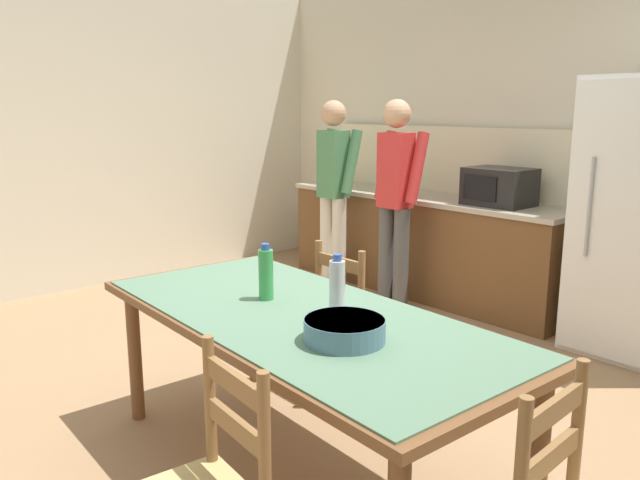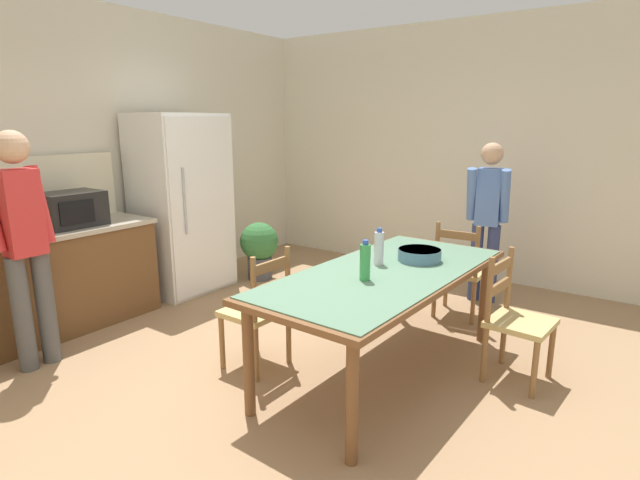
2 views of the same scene
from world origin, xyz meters
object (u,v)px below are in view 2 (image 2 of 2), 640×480
(refrigerator, at_px, (182,204))
(bottle_near_centre, at_px, (365,262))
(serving_bowl, at_px, (419,254))
(chair_side_near_right, at_px, (516,320))
(chair_head_end, at_px, (459,271))
(potted_plant, at_px, (259,247))
(microwave, at_px, (71,209))
(dining_table, at_px, (385,281))
(person_by_table, at_px, (487,215))
(bottle_off_centre, at_px, (379,248))
(chair_side_far_left, at_px, (259,311))
(person_at_counter, at_px, (24,239))

(refrigerator, bearing_deg, bottle_near_centre, -104.90)
(bottle_near_centre, height_order, serving_bowl, bottle_near_centre)
(refrigerator, distance_m, chair_side_near_right, 3.49)
(chair_head_end, height_order, potted_plant, chair_head_end)
(refrigerator, relative_size, serving_bowl, 5.86)
(microwave, height_order, dining_table, microwave)
(refrigerator, bearing_deg, dining_table, -99.34)
(person_by_table, bearing_deg, bottle_off_centre, -16.15)
(chair_side_far_left, distance_m, person_at_counter, 1.75)
(refrigerator, height_order, dining_table, refrigerator)
(microwave, relative_size, bottle_near_centre, 1.85)
(dining_table, height_order, bottle_off_centre, bottle_off_centre)
(bottle_off_centre, relative_size, person_by_table, 0.17)
(dining_table, xyz_separation_m, bottle_off_centre, (0.11, 0.12, 0.20))
(bottle_near_centre, height_order, chair_side_far_left, bottle_near_centre)
(chair_side_far_left, relative_size, person_at_counter, 0.52)
(person_by_table, height_order, potted_plant, person_by_table)
(bottle_near_centre, distance_m, person_by_table, 2.19)
(serving_bowl, height_order, chair_side_far_left, chair_side_far_left)
(dining_table, xyz_separation_m, person_at_counter, (-1.39, 2.17, 0.27))
(bottle_near_centre, bearing_deg, potted_plant, 57.37)
(chair_side_near_right, bearing_deg, microwave, 114.10)
(microwave, bearing_deg, chair_head_end, -52.32)
(bottle_off_centre, relative_size, chair_side_near_right, 0.30)
(person_at_counter, bearing_deg, chair_side_far_left, -145.72)
(bottle_off_centre, distance_m, potted_plant, 2.42)
(dining_table, bearing_deg, potted_plant, 62.64)
(dining_table, distance_m, bottle_off_centre, 0.26)
(person_by_table, bearing_deg, person_at_counter, -43.59)
(chair_side_near_right, xyz_separation_m, person_at_counter, (-1.85, 2.96, 0.53))
(chair_side_far_left, relative_size, chair_side_near_right, 1.00)
(refrigerator, relative_size, person_by_table, 1.18)
(microwave, relative_size, dining_table, 0.23)
(bottle_off_centre, bearing_deg, dining_table, -133.91)
(serving_bowl, distance_m, person_at_counter, 2.86)
(microwave, relative_size, potted_plant, 0.75)
(chair_side_far_left, distance_m, potted_plant, 2.16)
(bottle_near_centre, xyz_separation_m, person_at_counter, (-1.12, 2.16, 0.08))
(chair_side_near_right, distance_m, person_by_table, 1.67)
(person_at_counter, relative_size, person_by_table, 1.09)
(microwave, distance_m, chair_side_near_right, 3.73)
(dining_table, distance_m, potted_plant, 2.54)
(serving_bowl, relative_size, potted_plant, 0.48)
(refrigerator, xyz_separation_m, dining_table, (-0.44, -2.67, -0.24))
(microwave, relative_size, chair_side_near_right, 0.55)
(chair_head_end, relative_size, potted_plant, 1.36)
(serving_bowl, height_order, chair_side_near_right, chair_side_near_right)
(person_by_table, bearing_deg, chair_side_near_right, 16.01)
(person_at_counter, bearing_deg, microwave, -50.93)
(bottle_off_centre, xyz_separation_m, serving_bowl, (0.26, -0.20, -0.07))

